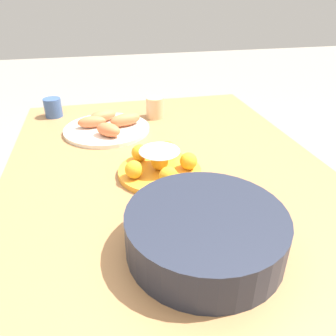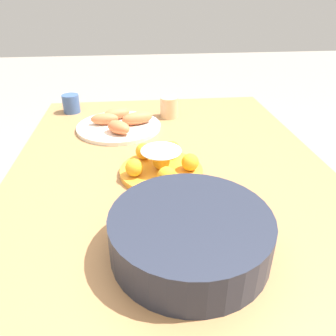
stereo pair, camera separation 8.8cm
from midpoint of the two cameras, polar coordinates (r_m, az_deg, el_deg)
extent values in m
cylinder|color=#A87547|center=(1.69, -20.32, -3.52)|extent=(0.06, 0.06, 0.73)
cylinder|color=#A87547|center=(1.75, 7.68, -0.42)|extent=(0.06, 0.06, 0.73)
cube|color=#A87547|center=(0.87, -1.34, -4.39)|extent=(1.51, 0.93, 0.03)
cylinder|color=gold|center=(0.93, -4.17, -0.70)|extent=(0.23, 0.23, 0.02)
sphere|color=#F4A823|center=(0.84, -2.91, -1.44)|extent=(0.05, 0.05, 0.05)
sphere|color=#F4A823|center=(0.91, 0.85, 1.16)|extent=(0.05, 0.05, 0.05)
sphere|color=#F4A823|center=(0.98, -2.66, 3.23)|extent=(0.05, 0.05, 0.05)
sphere|color=#F4A823|center=(0.96, -7.54, 2.61)|extent=(0.05, 0.05, 0.05)
sphere|color=#F4A823|center=(0.88, -8.81, -0.34)|extent=(0.05, 0.05, 0.05)
ellipsoid|color=white|center=(0.89, -4.32, 2.90)|extent=(0.11, 0.11, 0.02)
sphere|color=#F4A823|center=(0.91, -4.24, 1.06)|extent=(0.05, 0.05, 0.05)
cylinder|color=#232838|center=(0.66, 2.76, -11.09)|extent=(0.32, 0.32, 0.09)
cylinder|color=brown|center=(0.64, 2.84, -8.49)|extent=(0.26, 0.26, 0.01)
cylinder|color=silver|center=(1.23, -12.62, 6.57)|extent=(0.31, 0.31, 0.01)
ellipsoid|color=#E57042|center=(1.15, -12.54, 6.47)|extent=(0.10, 0.10, 0.05)
ellipsoid|color=#E57042|center=(1.22, -9.50, 8.27)|extent=(0.08, 0.13, 0.05)
ellipsoid|color=#E57042|center=(1.28, -13.21, 8.81)|extent=(0.09, 0.12, 0.04)
ellipsoid|color=#E57042|center=(1.23, -15.16, 7.72)|extent=(0.05, 0.10, 0.04)
cylinder|color=#38568E|center=(1.42, -21.11, 9.76)|extent=(0.07, 0.07, 0.07)
cylinder|color=#DBB27F|center=(1.33, -4.20, 10.43)|extent=(0.07, 0.07, 0.08)
camera|label=1|loc=(0.04, -92.86, -1.62)|focal=35.00mm
camera|label=2|loc=(0.04, 87.14, 1.62)|focal=35.00mm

